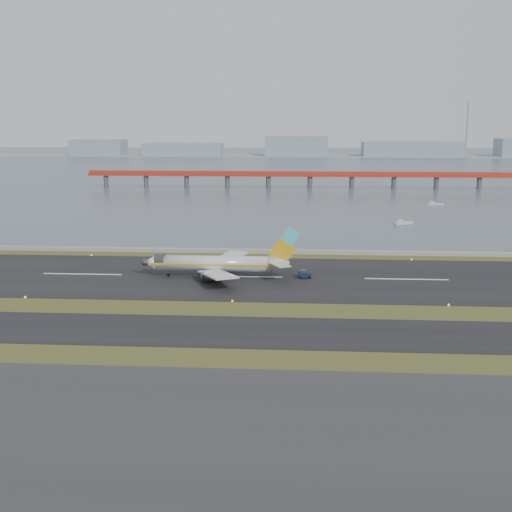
% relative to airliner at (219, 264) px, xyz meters
% --- Properties ---
extents(ground, '(1000.00, 1000.00, 0.00)m').
position_rel_airliner_xyz_m(ground, '(5.54, -29.18, -3.46)').
color(ground, '#384418').
rests_on(ground, ground).
extents(apron_strip, '(1000.00, 50.00, 0.10)m').
position_rel_airliner_xyz_m(apron_strip, '(5.54, -84.18, -3.41)').
color(apron_strip, '#2D2D30').
rests_on(apron_strip, ground).
extents(taxiway_strip, '(1000.00, 18.00, 0.10)m').
position_rel_airliner_xyz_m(taxiway_strip, '(5.54, -41.18, -3.41)').
color(taxiway_strip, black).
rests_on(taxiway_strip, ground).
extents(runway_strip, '(1000.00, 45.00, 0.10)m').
position_rel_airliner_xyz_m(runway_strip, '(5.54, 0.82, -3.41)').
color(runway_strip, black).
rests_on(runway_strip, ground).
extents(seawall, '(1000.00, 2.50, 1.00)m').
position_rel_airliner_xyz_m(seawall, '(5.54, 30.82, -2.96)').
color(seawall, gray).
rests_on(seawall, ground).
extents(bay_water, '(1400.00, 800.00, 1.30)m').
position_rel_airliner_xyz_m(bay_water, '(5.54, 430.82, -3.46)').
color(bay_water, '#495968').
rests_on(bay_water, ground).
extents(red_pier, '(260.00, 5.00, 10.20)m').
position_rel_airliner_xyz_m(red_pier, '(25.54, 220.82, 3.82)').
color(red_pier, '#B42C1E').
rests_on(red_pier, ground).
extents(far_shoreline, '(1400.00, 80.00, 60.50)m').
position_rel_airliner_xyz_m(far_shoreline, '(19.16, 590.82, 2.61)').
color(far_shoreline, '#86949E').
rests_on(far_shoreline, ground).
extents(airliner, '(38.52, 32.89, 12.80)m').
position_rel_airliner_xyz_m(airliner, '(0.00, 0.00, 0.00)').
color(airliner, silver).
rests_on(airliner, ground).
extents(pushback_tug, '(3.31, 2.13, 2.03)m').
position_rel_airliner_xyz_m(pushback_tug, '(20.84, 0.52, -2.47)').
color(pushback_tug, '#131935').
rests_on(pushback_tug, ground).
extents(workboat_near, '(7.70, 5.21, 1.80)m').
position_rel_airliner_xyz_m(workboat_near, '(58.08, 88.14, -2.89)').
color(workboat_near, silver).
rests_on(workboat_near, ground).
extents(workboat_far, '(7.45, 3.05, 1.76)m').
position_rel_airliner_xyz_m(workboat_far, '(81.88, 146.19, -2.90)').
color(workboat_far, silver).
rests_on(workboat_far, ground).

